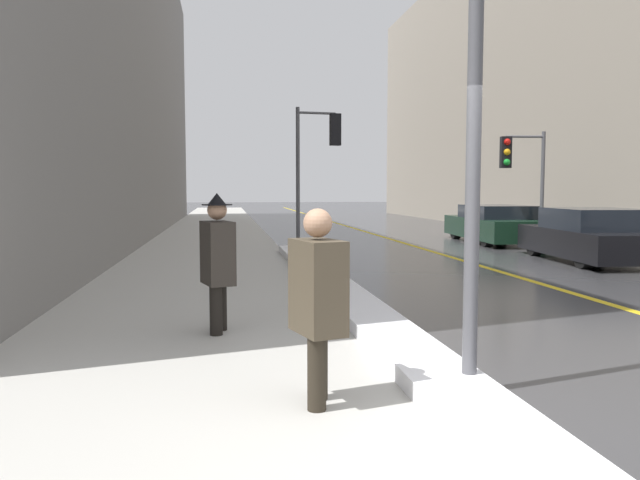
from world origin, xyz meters
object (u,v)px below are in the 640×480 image
Objects in this scene: traffic_light_far at (519,164)px; fire_hydrant at (328,264)px; pedestrian_in_glasses at (318,297)px; traffic_light_near at (320,147)px; parked_car_dark_green at (495,224)px; lamp_post at (476,44)px; pedestrian_in_fedora at (218,257)px; parked_car_black at (592,237)px.

fire_hydrant is at bearing 48.70° from traffic_light_far.
traffic_light_near is at bearing 154.90° from pedestrian_in_glasses.
fire_hydrant is (-6.69, -7.73, -0.23)m from parked_car_dark_green.
traffic_light_near is 5.70× the size of fire_hydrant.
traffic_light_far is 0.67× the size of parked_car_dark_green.
lamp_post is 15.57m from parked_car_dark_green.
lamp_post reaches higher than parked_car_dark_green.
traffic_light_near reaches higher than pedestrian_in_glasses.
traffic_light_near is 1.19× the size of traffic_light_far.
lamp_post is 2.35m from pedestrian_in_glasses.
lamp_post is 12.91m from traffic_light_near.
lamp_post is at bearing 23.41° from pedestrian_in_fedora.
traffic_light_near is 2.59× the size of pedestrian_in_glasses.
pedestrian_in_glasses is at bearing 143.72° from parked_car_black.
lamp_post is at bearing 78.41° from pedestrian_in_glasses.
parked_car_dark_green is at bearing 126.87° from pedestrian_in_fedora.
traffic_light_near is at bearing 104.07° from parked_car_dark_green.
traffic_light_near is 2.43× the size of pedestrian_in_fedora.
fire_hydrant is (-0.89, -6.68, -2.54)m from traffic_light_near.
parked_car_black is (5.77, -4.29, -2.30)m from traffic_light_near.
traffic_light_near reaches higher than fire_hydrant.
fire_hydrant is at bearing 91.30° from lamp_post.
traffic_light_far is 9.15m from fire_hydrant.
pedestrian_in_fedora reaches higher than parked_car_dark_green.
parked_car_dark_green is at bearing -86.66° from traffic_light_far.
pedestrian_in_fedora is 10.54m from parked_car_black.
parked_car_dark_green is (0.02, 5.34, -0.01)m from parked_car_black.
pedestrian_in_glasses is at bearing -104.97° from traffic_light_near.
pedestrian_in_fedora is (-2.06, 2.49, -1.93)m from lamp_post.
fire_hydrant is at bearing 136.53° from pedestrian_in_fedora.
traffic_light_near is at bearing 82.37° from fire_hydrant.
lamp_post is 6.71× the size of fire_hydrant.
pedestrian_in_fedora is at bearing 131.04° from parked_car_black.
traffic_light_far is 4.05m from parked_car_black.
lamp_post is 1.18× the size of traffic_light_near.
traffic_light_near is at bearing -0.36° from traffic_light_far.
parked_car_black is 7.08m from fire_hydrant.
parked_car_dark_green is (7.82, 14.05, -0.28)m from pedestrian_in_glasses.
pedestrian_in_fedora is at bearing -179.40° from pedestrian_in_glasses.
pedestrian_in_glasses is 0.31× the size of parked_car_dark_green.
lamp_post is 6.69m from fire_hydrant.
pedestrian_in_fedora is 14.33m from parked_car_dark_green.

